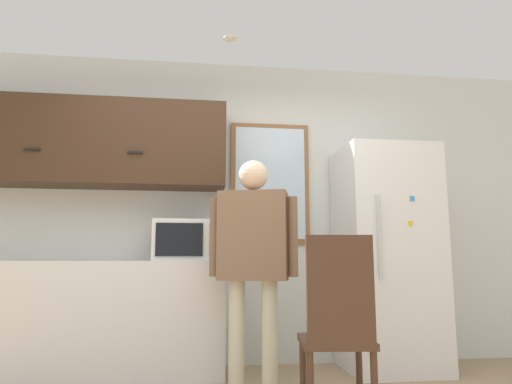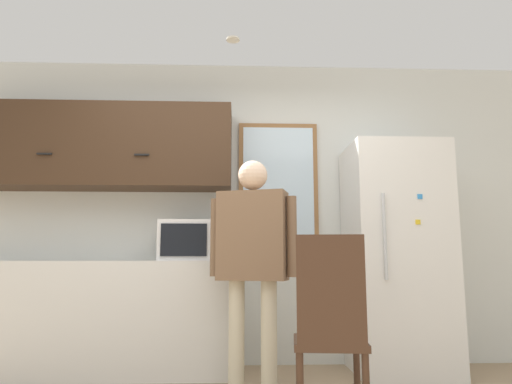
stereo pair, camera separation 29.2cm
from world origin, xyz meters
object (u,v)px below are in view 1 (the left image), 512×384
(person, at_px, (253,248))
(refrigerator, at_px, (387,256))
(microwave, at_px, (186,241))
(chair, at_px, (338,321))

(person, distance_m, refrigerator, 1.30)
(microwave, distance_m, chair, 1.53)
(person, xyz_separation_m, chair, (0.42, -0.57, -0.43))
(refrigerator, bearing_deg, person, -157.18)
(person, height_order, chair, person)
(person, bearing_deg, microwave, 147.35)
(microwave, bearing_deg, chair, -51.21)
(person, height_order, refrigerator, refrigerator)
(refrigerator, bearing_deg, chair, -125.91)
(microwave, distance_m, refrigerator, 1.68)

